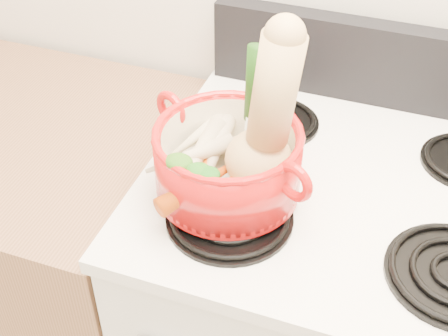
% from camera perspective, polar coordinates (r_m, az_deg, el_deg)
% --- Properties ---
extents(cooktop, '(0.78, 0.67, 0.03)m').
position_cam_1_polar(cooktop, '(1.19, 11.76, -2.20)').
color(cooktop, white).
rests_on(cooktop, stove_body).
extents(control_backsplash, '(0.76, 0.05, 0.18)m').
position_cam_1_polar(control_backsplash, '(1.37, 14.69, 9.07)').
color(control_backsplash, black).
rests_on(control_backsplash, cooktop).
extents(burner_front_left, '(0.22, 0.22, 0.02)m').
position_cam_1_polar(burner_front_left, '(1.09, 0.51, -4.38)').
color(burner_front_left, black).
rests_on(burner_front_left, cooktop).
extents(burner_back_left, '(0.17, 0.17, 0.02)m').
position_cam_1_polar(burner_back_left, '(1.31, 4.90, 4.35)').
color(burner_back_left, black).
rests_on(burner_back_left, cooktop).
extents(dutch_oven, '(0.34, 0.34, 0.13)m').
position_cam_1_polar(dutch_oven, '(1.08, 0.36, 0.56)').
color(dutch_oven, '#B9110F').
rests_on(dutch_oven, burner_front_left).
extents(pot_handle_left, '(0.07, 0.04, 0.07)m').
position_cam_1_polar(pot_handle_left, '(1.14, -4.88, 5.45)').
color(pot_handle_left, '#B9110F').
rests_on(pot_handle_left, dutch_oven).
extents(pot_handle_right, '(0.07, 0.04, 0.07)m').
position_cam_1_polar(pot_handle_right, '(0.98, 6.43, -1.26)').
color(pot_handle_right, '#B9110F').
rests_on(pot_handle_right, dutch_oven).
extents(squash, '(0.16, 0.13, 0.31)m').
position_cam_1_polar(squash, '(1.00, 4.03, 4.82)').
color(squash, tan).
rests_on(squash, dutch_oven).
extents(leek, '(0.05, 0.06, 0.25)m').
position_cam_1_polar(leek, '(1.05, 2.85, 5.31)').
color(leek, silver).
rests_on(leek, dutch_oven).
extents(ginger, '(0.08, 0.06, 0.04)m').
position_cam_1_polar(ginger, '(1.14, 1.91, 1.76)').
color(ginger, tan).
rests_on(ginger, dutch_oven).
extents(parsnip_0, '(0.05, 0.25, 0.07)m').
position_cam_1_polar(parsnip_0, '(1.12, -2.07, 1.15)').
color(parsnip_0, '#EFE2C3').
rests_on(parsnip_0, dutch_oven).
extents(parsnip_1, '(0.06, 0.20, 0.06)m').
position_cam_1_polar(parsnip_1, '(1.10, -2.73, 0.75)').
color(parsnip_1, beige).
rests_on(parsnip_1, dutch_oven).
extents(parsnip_2, '(0.07, 0.22, 0.07)m').
position_cam_1_polar(parsnip_2, '(1.13, -0.42, 2.71)').
color(parsnip_2, beige).
rests_on(parsnip_2, dutch_oven).
extents(parsnip_3, '(0.15, 0.13, 0.05)m').
position_cam_1_polar(parsnip_3, '(1.09, -3.18, 1.20)').
color(parsnip_3, beige).
rests_on(parsnip_3, dutch_oven).
extents(parsnip_4, '(0.11, 0.19, 0.05)m').
position_cam_1_polar(parsnip_4, '(1.15, -1.69, 3.66)').
color(parsnip_4, beige).
rests_on(parsnip_4, dutch_oven).
extents(carrot_0, '(0.07, 0.17, 0.05)m').
position_cam_1_polar(carrot_0, '(1.08, -1.72, -0.80)').
color(carrot_0, '#CF5F0A').
rests_on(carrot_0, dutch_oven).
extents(carrot_1, '(0.12, 0.16, 0.05)m').
position_cam_1_polar(carrot_1, '(1.05, -2.20, -1.65)').
color(carrot_1, '#BE5309').
rests_on(carrot_1, dutch_oven).
extents(carrot_2, '(0.07, 0.17, 0.04)m').
position_cam_1_polar(carrot_2, '(1.06, 0.89, -1.33)').
color(carrot_2, '#DD590B').
rests_on(carrot_2, dutch_oven).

